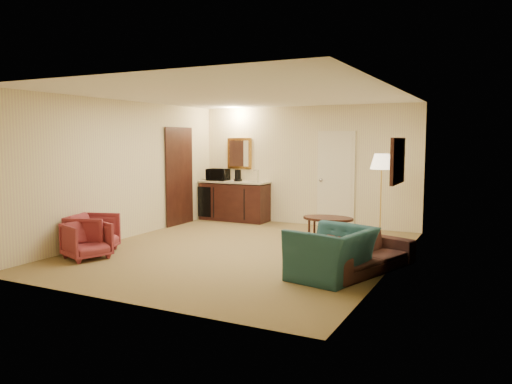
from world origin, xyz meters
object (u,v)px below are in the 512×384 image
waste_bin (258,216)px  coffee_maker (238,175)px  rose_chair_far (87,239)px  sofa (362,246)px  wetbar_cabinet (235,201)px  microwave (218,173)px  floor_lamp (381,196)px  rose_chair_near (93,231)px  teal_armchair (332,245)px  coffee_table (328,232)px

waste_bin → coffee_maker: size_ratio=1.13×
rose_chair_far → waste_bin: (0.91, 4.25, -0.17)m
sofa → rose_chair_far: (-4.06, -1.21, -0.04)m
coffee_maker → sofa: bearing=-47.3°
sofa → wetbar_cabinet: bearing=69.9°
sofa → microwave: size_ratio=3.73×
floor_lamp → coffee_maker: bearing=171.6°
sofa → floor_lamp: bearing=26.2°
wetbar_cabinet → sofa: size_ratio=0.89×
sofa → floor_lamp: size_ratio=1.14×
wetbar_cabinet → rose_chair_near: wetbar_cabinet is taller
rose_chair_near → sofa: bearing=-96.3°
teal_armchair → floor_lamp: floor_lamp is taller
wetbar_cabinet → floor_lamp: (3.48, -0.53, 0.35)m
floor_lamp → microwave: 3.94m
sofa → rose_chair_far: 4.24m
teal_armchair → coffee_table: teal_armchair is taller
microwave → waste_bin: bearing=-3.9°
wetbar_cabinet → waste_bin: wetbar_cabinet is taller
teal_armchair → floor_lamp: bearing=-167.4°
teal_armchair → waste_bin: 4.66m
teal_armchair → rose_chair_far: size_ratio=1.68×
coffee_table → microwave: size_ratio=1.83×
teal_armchair → rose_chair_far: 3.86m
teal_armchair → microwave: microwave is taller
teal_armchair → rose_chair_far: teal_armchair is taller
teal_armchair → coffee_table: bearing=-148.7°
floor_lamp → microwave: floor_lamp is taller
rose_chair_far → coffee_table: bearing=-30.0°
rose_chair_far → coffee_table: (3.10, 2.60, -0.06)m
coffee_maker → floor_lamp: bearing=-15.9°
microwave → wetbar_cabinet: bearing=3.7°
rose_chair_far → floor_lamp: 5.35m
rose_chair_near → coffee_maker: size_ratio=2.61×
rose_chair_far → wetbar_cabinet: bearing=16.5°
sofa → rose_chair_far: size_ratio=2.88×
sofa → floor_lamp: floor_lamp is taller
coffee_table → waste_bin: coffee_table is taller
coffee_table → rose_chair_near: bearing=-146.3°
sofa → teal_armchair: (-0.25, -0.59, 0.11)m
microwave → sofa: bearing=-38.6°
wetbar_cabinet → teal_armchair: bearing=-46.2°
coffee_maker → teal_armchair: bearing=-54.4°
sofa → coffee_maker: size_ratio=6.77×
rose_chair_far → microwave: bearing=22.1°
coffee_table → coffee_maker: bearing=148.2°
rose_chair_near → rose_chair_far: 0.45m
rose_chair_near → coffee_maker: coffee_maker is taller
coffee_table → coffee_maker: 3.30m
teal_armchair → microwave: (-3.97, 3.65, 0.62)m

